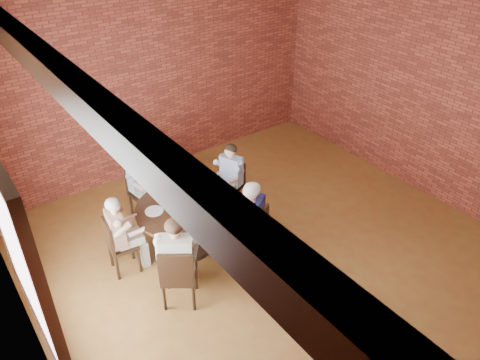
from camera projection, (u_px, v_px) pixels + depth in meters
floor at (281, 262)px, 6.80m from camera, size 7.00×7.00×0.00m
ceiling at (296, 24)px, 4.96m from camera, size 7.00×7.00×0.00m
wall_back at (157, 80)px, 8.26m from camera, size 7.00×0.00×7.00m
wall_left at (18, 268)px, 4.28m from camera, size 0.00×7.00×7.00m
wall_right at (441, 101)px, 7.49m from camera, size 0.00×7.00×7.00m
ceiling_beam at (70, 86)px, 3.82m from camera, size 0.22×6.90×0.26m
window at (16, 246)px, 4.61m from camera, size 0.10×2.16×2.36m
dining_table at (187, 219)px, 6.81m from camera, size 1.45×1.45×0.75m
chair_a at (232, 184)px, 7.69m from camera, size 0.48×0.48×0.87m
diner_a at (230, 179)px, 7.57m from camera, size 0.69×0.63×1.22m
chair_b at (142, 188)px, 7.53m from camera, size 0.47×0.47×0.92m
diner_b at (143, 183)px, 7.40m from camera, size 0.59×0.69×1.30m
chair_c at (117, 244)px, 6.41m from camera, size 0.42×0.42×0.88m
diner_c at (121, 235)px, 6.37m from camera, size 0.62×0.53×1.22m
chair_d at (178, 275)px, 5.87m from camera, size 0.61×0.61×0.95m
diner_d at (178, 261)px, 5.85m from camera, size 0.82×0.85×1.35m
chair_e at (254, 236)px, 6.50m from camera, size 0.62×0.62×0.96m
diner_e at (248, 225)px, 6.43m from camera, size 0.84×0.87×1.38m
plate_a at (194, 190)px, 7.03m from camera, size 0.26×0.26×0.01m
plate_b at (173, 190)px, 7.03m from camera, size 0.26×0.26×0.01m
plate_c at (154, 211)px, 6.59m from camera, size 0.26×0.26×0.01m
plate_d at (216, 210)px, 6.62m from camera, size 0.26×0.26×0.01m
glass_a at (202, 191)px, 6.91m from camera, size 0.07×0.07×0.14m
glass_b at (188, 196)px, 6.80m from camera, size 0.07×0.07×0.14m
glass_c at (169, 198)px, 6.75m from camera, size 0.07×0.07×0.14m
glass_d at (172, 204)px, 6.63m from camera, size 0.07×0.07×0.14m
glass_e at (178, 211)px, 6.49m from camera, size 0.07×0.07×0.14m
glass_f at (191, 218)px, 6.34m from camera, size 0.07×0.07×0.14m
glass_g at (194, 207)px, 6.55m from camera, size 0.07×0.07×0.14m
glass_h at (212, 200)px, 6.70m from camera, size 0.07×0.07×0.14m
smartphone at (223, 207)px, 6.68m from camera, size 0.09×0.16×0.01m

